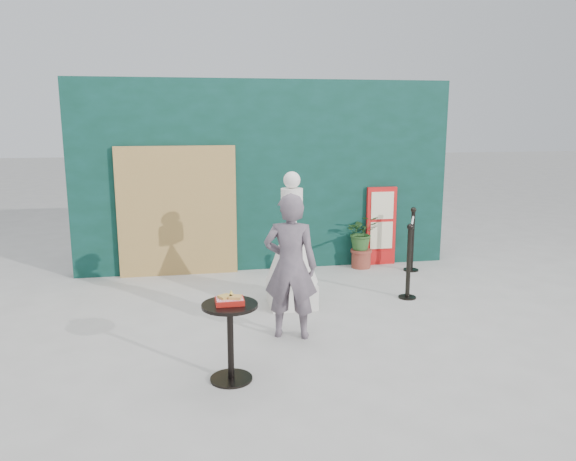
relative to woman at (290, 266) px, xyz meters
The scene contains 10 objects.
ground 0.85m from the woman, 41.63° to the right, with size 60.00×60.00×0.00m, color #ADAAA5.
back_wall 3.08m from the woman, 86.76° to the left, with size 6.00×0.30×3.00m, color #0A2E24.
bamboo_fence 3.05m from the woman, 113.80° to the left, with size 1.80×0.08×2.00m, color tan.
woman is the anchor object (origin of this frame).
menu_board 3.49m from the woman, 53.55° to the left, with size 0.50×0.07×1.30m.
statue 1.06m from the woman, 78.18° to the left, with size 0.69×0.69×1.76m.
cafe_table 1.25m from the woman, 128.33° to the right, with size 0.52×0.52×0.75m.
food_basket 1.21m from the woman, 128.32° to the right, with size 0.26×0.19×0.11m.
planter 3.17m from the woman, 57.54° to the left, with size 0.51×0.45×0.87m.
stanchion_barrier 2.73m from the woman, 38.33° to the left, with size 0.84×1.54×1.03m.
Camera 1 is at (-1.30, -5.71, 2.44)m, focal length 35.00 mm.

